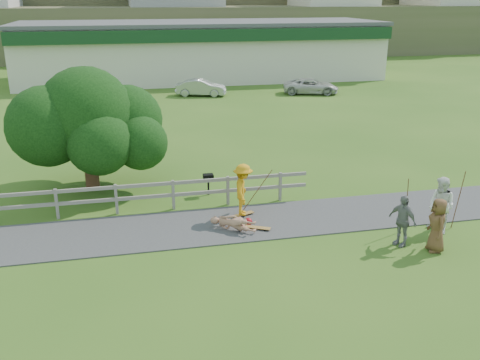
# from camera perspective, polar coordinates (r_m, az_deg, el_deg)

# --- Properties ---
(ground) EXTENTS (260.00, 260.00, 0.00)m
(ground) POSITION_cam_1_polar(r_m,az_deg,el_deg) (16.83, 0.97, -6.70)
(ground) COLOR #345D1A
(ground) RESTS_ON ground
(path) EXTENTS (34.00, 3.00, 0.04)m
(path) POSITION_cam_1_polar(r_m,az_deg,el_deg) (18.15, -0.15, -4.64)
(path) COLOR #363639
(path) RESTS_ON ground
(fence) EXTENTS (15.05, 0.10, 1.10)m
(fence) POSITION_cam_1_polar(r_m,az_deg,el_deg) (19.22, -14.93, -1.67)
(fence) COLOR slate
(fence) RESTS_ON ground
(strip_mall) EXTENTS (32.50, 10.75, 5.10)m
(strip_mall) POSITION_cam_1_polar(r_m,az_deg,el_deg) (50.46, -4.11, 13.67)
(strip_mall) COLOR silver
(strip_mall) RESTS_ON ground
(skater_rider) EXTENTS (0.94, 1.30, 1.82)m
(skater_rider) POSITION_cam_1_polar(r_m,az_deg,el_deg) (18.38, 0.32, -1.33)
(skater_rider) COLOR orange
(skater_rider) RESTS_ON ground
(skater_fallen) EXTENTS (1.23, 1.47, 0.57)m
(skater_fallen) POSITION_cam_1_polar(r_m,az_deg,el_deg) (17.50, -0.74, -4.63)
(skater_fallen) COLOR #A7755C
(skater_fallen) RESTS_ON ground
(spectator_a) EXTENTS (0.93, 1.07, 1.87)m
(spectator_a) POSITION_cam_1_polar(r_m,az_deg,el_deg) (18.37, 20.68, -2.55)
(spectator_a) COLOR silver
(spectator_a) RESTS_ON ground
(spectator_b) EXTENTS (0.76, 1.04, 1.64)m
(spectator_b) POSITION_cam_1_polar(r_m,az_deg,el_deg) (17.10, 16.92, -4.14)
(spectator_b) COLOR slate
(spectator_b) RESTS_ON ground
(spectator_c) EXTENTS (0.68, 0.90, 1.67)m
(spectator_c) POSITION_cam_1_polar(r_m,az_deg,el_deg) (17.05, 20.31, -4.54)
(spectator_c) COLOR brown
(spectator_c) RESTS_ON ground
(car_silver) EXTENTS (4.03, 2.36, 1.26)m
(car_silver) POSITION_cam_1_polar(r_m,az_deg,el_deg) (41.57, -4.19, 9.80)
(car_silver) COLOR #A4A6AC
(car_silver) RESTS_ON ground
(car_white) EXTENTS (4.67, 3.10, 1.19)m
(car_white) POSITION_cam_1_polar(r_m,az_deg,el_deg) (42.70, 7.56, 9.89)
(car_white) COLOR beige
(car_white) RESTS_ON ground
(tree) EXTENTS (5.79, 5.79, 4.02)m
(tree) POSITION_cam_1_polar(r_m,az_deg,el_deg) (21.58, -15.85, 4.10)
(tree) COLOR black
(tree) RESTS_ON ground
(bbq) EXTENTS (0.39, 0.30, 0.83)m
(bbq) POSITION_cam_1_polar(r_m,az_deg,el_deg) (20.65, -3.39, -0.48)
(bbq) COLOR black
(bbq) RESTS_ON ground
(longboard_rider) EXTENTS (0.86, 0.51, 0.09)m
(longboard_rider) POSITION_cam_1_polar(r_m,az_deg,el_deg) (18.70, 0.32, -3.80)
(longboard_rider) COLOR brown
(longboard_rider) RESTS_ON ground
(longboard_fallen) EXTENTS (0.86, 0.59, 0.10)m
(longboard_fallen) POSITION_cam_1_polar(r_m,az_deg,el_deg) (17.68, 1.87, -5.23)
(longboard_fallen) COLOR brown
(longboard_fallen) RESTS_ON ground
(helmet) EXTENTS (0.27, 0.27, 0.27)m
(helmet) POSITION_cam_1_polar(r_m,az_deg,el_deg) (18.00, 0.90, -4.46)
(helmet) COLOR #A21219
(helmet) RESTS_ON ground
(pole_rider) EXTENTS (0.03, 0.03, 1.87)m
(pole_rider) POSITION_cam_1_polar(r_m,az_deg,el_deg) (18.88, 1.82, -0.70)
(pole_rider) COLOR brown
(pole_rider) RESTS_ON ground
(pole_spec_left) EXTENTS (0.03, 0.03, 1.82)m
(pole_spec_left) POSITION_cam_1_polar(r_m,az_deg,el_deg) (18.11, 17.35, -2.57)
(pole_spec_left) COLOR brown
(pole_spec_left) RESTS_ON ground
(pole_spec_right) EXTENTS (0.03, 0.03, 1.99)m
(pole_spec_right) POSITION_cam_1_polar(r_m,az_deg,el_deg) (18.89, 22.26, -1.98)
(pole_spec_right) COLOR brown
(pole_spec_right) RESTS_ON ground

